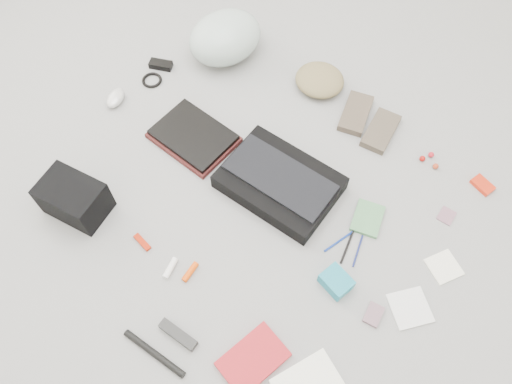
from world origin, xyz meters
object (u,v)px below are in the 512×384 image
Objects in this scene: laptop at (193,135)px; bike_helmet at (225,38)px; accordion_wallet at (336,282)px; camera_bag at (74,198)px; book_red at (253,359)px; messenger_bag at (280,183)px.

bike_helmet reaches higher than laptop.
bike_helmet is (-0.20, 0.45, 0.07)m from laptop.
bike_helmet is 1.18m from accordion_wallet.
bike_helmet is at bearing 84.19° from camera_bag.
accordion_wallet is at bearing 10.04° from camera_bag.
camera_bag is (-0.13, -0.51, 0.04)m from laptop.
book_red is at bearing -32.30° from bike_helmet.
laptop is 0.91m from book_red.
accordion_wallet is at bearing -17.06° from bike_helmet.
book_red is (0.94, -1.00, -0.09)m from bike_helmet.
book_red is (0.32, -0.58, -0.02)m from messenger_bag.
camera_bag is at bearing -102.69° from laptop.
camera_bag is 1.00m from accordion_wallet.
camera_bag is at bearing -71.24° from bike_helmet.
bike_helmet is 1.50× the size of camera_bag.
messenger_bag is at bearing -19.88° from bike_helmet.
messenger_bag is 0.75m from bike_helmet.
laptop is 0.52m from camera_bag.
laptop is 1.45× the size of book_red.
messenger_bag is at bearing 6.08° from laptop.
bike_helmet is at bearing 160.99° from accordion_wallet.
accordion_wallet is at bearing -9.84° from laptop.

